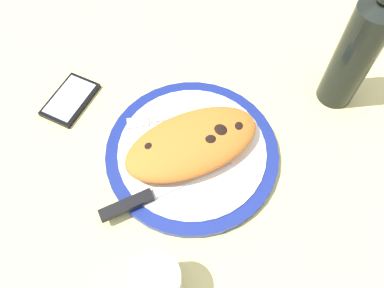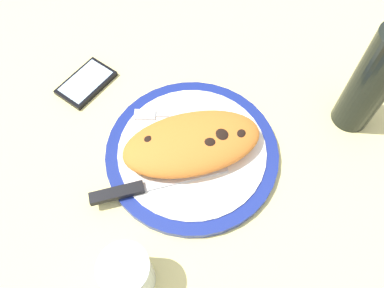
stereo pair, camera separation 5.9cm
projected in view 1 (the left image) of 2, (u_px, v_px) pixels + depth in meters
ground_plane at (192, 158)px, 70.42cm from camera, size 150.00×150.00×3.00cm
plate at (192, 152)px, 68.34cm from camera, size 31.22×31.22×1.85cm
calzone at (193, 145)px, 65.31cm from camera, size 25.68×15.29×4.64cm
fork at (160, 119)px, 70.43cm from camera, size 15.57×3.79×0.40cm
knife at (147, 197)px, 62.57cm from camera, size 23.86×5.05×1.20cm
smartphone at (70, 100)px, 74.50cm from camera, size 12.82×12.99×1.16cm
water_glass at (157, 284)px, 54.07cm from camera, size 7.27×7.27×9.55cm
wine_bottle at (356, 52)px, 65.12cm from camera, size 6.95×6.95×29.56cm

